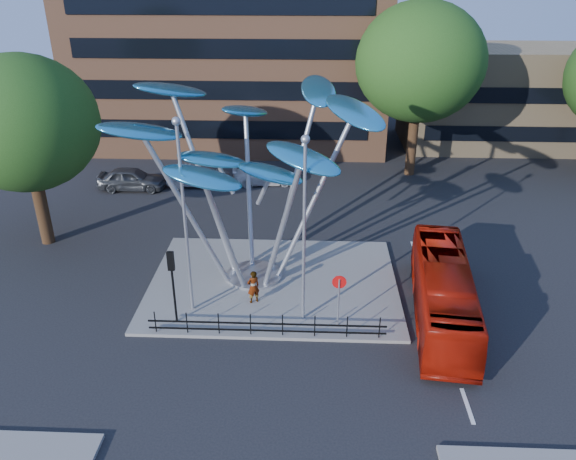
{
  "coord_description": "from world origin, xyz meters",
  "views": [
    {
      "loc": [
        0.74,
        -17.56,
        14.46
      ],
      "look_at": [
        -0.2,
        4.0,
        3.95
      ],
      "focal_mm": 35.0,
      "sensor_mm": 36.0,
      "label": 1
    }
  ],
  "objects_px": {
    "red_bus": "(443,292)",
    "street_lamp_right": "(304,216)",
    "tree_left": "(24,124)",
    "pedestrian": "(253,287)",
    "traffic_light_island": "(172,272)",
    "parked_car_right": "(264,175)",
    "parked_car_left": "(132,179)",
    "parked_car_mid": "(199,176)",
    "leaf_sculpture": "(249,145)",
    "tree_right": "(420,62)",
    "no_entry_sign_island": "(339,292)",
    "street_lamp_left": "(183,203)"
  },
  "relations": [
    {
      "from": "parked_car_right",
      "to": "tree_right",
      "type": "bearing_deg",
      "value": -84.08
    },
    {
      "from": "traffic_light_island",
      "to": "pedestrian",
      "type": "xyz_separation_m",
      "value": [
        3.21,
        1.66,
        -1.65
      ]
    },
    {
      "from": "tree_right",
      "to": "traffic_light_island",
      "type": "distance_m",
      "value": 24.06
    },
    {
      "from": "red_bus",
      "to": "street_lamp_right",
      "type": "bearing_deg",
      "value": -168.3
    },
    {
      "from": "tree_right",
      "to": "pedestrian",
      "type": "height_order",
      "value": "tree_right"
    },
    {
      "from": "tree_right",
      "to": "no_entry_sign_island",
      "type": "distance_m",
      "value": 21.31
    },
    {
      "from": "red_bus",
      "to": "pedestrian",
      "type": "distance_m",
      "value": 8.42
    },
    {
      "from": "leaf_sculpture",
      "to": "no_entry_sign_island",
      "type": "height_order",
      "value": "leaf_sculpture"
    },
    {
      "from": "parked_car_mid",
      "to": "parked_car_right",
      "type": "bearing_deg",
      "value": -82.06
    },
    {
      "from": "pedestrian",
      "to": "red_bus",
      "type": "bearing_deg",
      "value": 146.75
    },
    {
      "from": "street_lamp_left",
      "to": "traffic_light_island",
      "type": "xyz_separation_m",
      "value": [
        -0.5,
        -1.0,
        -2.74
      ]
    },
    {
      "from": "tree_right",
      "to": "red_bus",
      "type": "height_order",
      "value": "tree_right"
    },
    {
      "from": "street_lamp_right",
      "to": "pedestrian",
      "type": "xyz_separation_m",
      "value": [
        -2.29,
        1.16,
        -4.13
      ]
    },
    {
      "from": "street_lamp_right",
      "to": "parked_car_mid",
      "type": "relative_size",
      "value": 1.9
    },
    {
      "from": "tree_left",
      "to": "traffic_light_island",
      "type": "height_order",
      "value": "tree_left"
    },
    {
      "from": "pedestrian",
      "to": "parked_car_mid",
      "type": "xyz_separation_m",
      "value": [
        -5.27,
        14.74,
        -0.24
      ]
    },
    {
      "from": "tree_right",
      "to": "parked_car_right",
      "type": "relative_size",
      "value": 2.74
    },
    {
      "from": "leaf_sculpture",
      "to": "parked_car_right",
      "type": "bearing_deg",
      "value": 92.2
    },
    {
      "from": "street_lamp_left",
      "to": "parked_car_left",
      "type": "xyz_separation_m",
      "value": [
        -7.06,
        14.58,
        -4.58
      ]
    },
    {
      "from": "tree_right",
      "to": "leaf_sculpture",
      "type": "distance_m",
      "value": 18.37
    },
    {
      "from": "leaf_sculpture",
      "to": "street_lamp_left",
      "type": "xyz_separation_m",
      "value": [
        -2.43,
        -3.18,
        -1.52
      ]
    },
    {
      "from": "traffic_light_island",
      "to": "leaf_sculpture",
      "type": "bearing_deg",
      "value": 54.96
    },
    {
      "from": "street_lamp_left",
      "to": "parked_car_left",
      "type": "distance_m",
      "value": 16.84
    },
    {
      "from": "parked_car_mid",
      "to": "tree_left",
      "type": "bearing_deg",
      "value": 141.52
    },
    {
      "from": "no_entry_sign_island",
      "to": "parked_car_right",
      "type": "bearing_deg",
      "value": 104.98
    },
    {
      "from": "no_entry_sign_island",
      "to": "tree_left",
      "type": "bearing_deg",
      "value": 154.93
    },
    {
      "from": "red_bus",
      "to": "parked_car_left",
      "type": "height_order",
      "value": "red_bus"
    },
    {
      "from": "traffic_light_island",
      "to": "parked_car_right",
      "type": "relative_size",
      "value": 0.78
    },
    {
      "from": "street_lamp_left",
      "to": "street_lamp_right",
      "type": "relative_size",
      "value": 1.06
    },
    {
      "from": "tree_left",
      "to": "pedestrian",
      "type": "bearing_deg",
      "value": -25.56
    },
    {
      "from": "red_bus",
      "to": "parked_car_right",
      "type": "relative_size",
      "value": 2.15
    },
    {
      "from": "leaf_sculpture",
      "to": "parked_car_left",
      "type": "relative_size",
      "value": 2.78
    },
    {
      "from": "street_lamp_left",
      "to": "red_bus",
      "type": "xyz_separation_m",
      "value": [
        11.1,
        0.06,
        -4.04
      ]
    },
    {
      "from": "traffic_light_island",
      "to": "parked_car_right",
      "type": "xyz_separation_m",
      "value": [
        2.44,
        17.07,
        -1.97
      ]
    },
    {
      "from": "red_bus",
      "to": "parked_car_mid",
      "type": "distance_m",
      "value": 20.55
    },
    {
      "from": "tree_right",
      "to": "pedestrian",
      "type": "distance_m",
      "value": 21.54
    },
    {
      "from": "pedestrian",
      "to": "leaf_sculpture",
      "type": "bearing_deg",
      "value": -112.87
    },
    {
      "from": "parked_car_mid",
      "to": "leaf_sculpture",
      "type": "bearing_deg",
      "value": -158.31
    },
    {
      "from": "tree_right",
      "to": "parked_car_right",
      "type": "xyz_separation_m",
      "value": [
        -10.56,
        -2.43,
        -7.4
      ]
    },
    {
      "from": "street_lamp_right",
      "to": "red_bus",
      "type": "bearing_deg",
      "value": 5.23
    },
    {
      "from": "street_lamp_left",
      "to": "pedestrian",
      "type": "distance_m",
      "value": 5.2
    },
    {
      "from": "street_lamp_right",
      "to": "street_lamp_left",
      "type": "bearing_deg",
      "value": 174.29
    },
    {
      "from": "parked_car_mid",
      "to": "parked_car_right",
      "type": "distance_m",
      "value": 4.55
    },
    {
      "from": "leaf_sculpture",
      "to": "no_entry_sign_island",
      "type": "relative_size",
      "value": 5.19
    },
    {
      "from": "red_bus",
      "to": "parked_car_right",
      "type": "xyz_separation_m",
      "value": [
        -9.16,
        16.01,
        -0.68
      ]
    },
    {
      "from": "street_lamp_right",
      "to": "traffic_light_island",
      "type": "relative_size",
      "value": 2.42
    },
    {
      "from": "leaf_sculpture",
      "to": "tree_left",
      "type": "bearing_deg",
      "value": 164.45
    },
    {
      "from": "no_entry_sign_island",
      "to": "parked_car_mid",
      "type": "distance_m",
      "value": 18.75
    },
    {
      "from": "tree_left",
      "to": "street_lamp_right",
      "type": "relative_size",
      "value": 1.24
    },
    {
      "from": "no_entry_sign_island",
      "to": "parked_car_left",
      "type": "bearing_deg",
      "value": 131.07
    }
  ]
}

